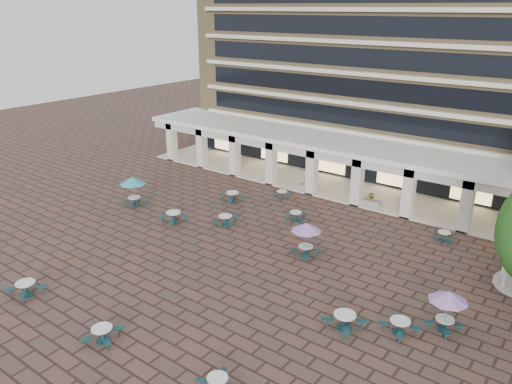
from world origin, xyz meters
TOP-DOWN VIEW (x-y plane):
  - ground at (0.00, 0.00)m, footprint 120.00×120.00m
  - apartment_building at (0.00, 25.47)m, footprint 40.00×15.50m
  - retail_arcade at (0.00, 14.80)m, footprint 42.00×6.60m
  - picnic_table_0 at (-6.47, -11.00)m, footprint 1.84×1.84m
  - picnic_table_1 at (0.34, -11.00)m, footprint 2.08×2.08m
  - picnic_table_2 at (6.93, -10.16)m, footprint 1.84×1.84m
  - picnic_table_3 at (9.15, -3.09)m, footprint 2.14×2.14m
  - picnic_table_4 at (-12.08, 1.44)m, footprint 2.09×2.09m
  - picnic_table_5 at (-7.15, 1.01)m, footprint 1.96×1.96m
  - picnic_table_6 at (3.52, 2.35)m, footprint 2.00×2.00m
  - picnic_table_7 at (11.51, -1.80)m, footprint 2.05×2.05m
  - picnic_table_8 at (-6.39, 6.96)m, footprint 2.05×2.05m
  - picnic_table_9 at (-3.75, 2.94)m, footprint 2.01×2.01m
  - picnic_table_10 at (-0.08, 6.79)m, footprint 1.82×1.82m
  - picnic_table_11 at (13.19, -0.27)m, footprint 1.92×1.92m
  - picnic_table_12 at (-3.51, 10.00)m, footprint 1.60×1.60m
  - picnic_table_13 at (9.94, 10.00)m, footprint 1.63×1.63m
  - planter_left at (-2.79, 12.90)m, footprint 1.50×0.67m
  - planter_right at (3.23, 12.90)m, footprint 1.50×0.73m

SIDE VIEW (x-z plane):
  - ground at x=0.00m, z-range 0.00..0.00m
  - picnic_table_12 at x=-3.51m, z-range 0.06..0.71m
  - picnic_table_13 at x=9.94m, z-range 0.06..0.72m
  - picnic_table_2 at x=6.93m, z-range 0.07..0.74m
  - picnic_table_10 at x=-0.08m, z-range 0.07..0.75m
  - picnic_table_7 at x=11.51m, z-range 0.07..0.82m
  - planter_right at x=3.23m, z-range -0.14..1.04m
  - picnic_table_9 at x=-3.75m, z-range 0.07..0.83m
  - picnic_table_1 at x=0.34m, z-range 0.07..0.83m
  - picnic_table_8 at x=-6.39m, z-range 0.08..0.87m
  - picnic_table_0 at x=-6.47m, z-range 0.08..0.88m
  - picnic_table_5 at x=-7.15m, z-range 0.08..0.90m
  - picnic_table_3 at x=9.15m, z-range 0.08..0.92m
  - planter_left at x=-2.79m, z-range -0.12..1.15m
  - picnic_table_11 at x=13.19m, z-range 0.78..3.00m
  - picnic_table_6 at x=3.52m, z-range 0.81..3.12m
  - picnic_table_4 at x=-12.08m, z-range 0.84..3.26m
  - retail_arcade at x=0.00m, z-range 0.80..5.20m
  - apartment_building at x=0.00m, z-range 0.00..25.20m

